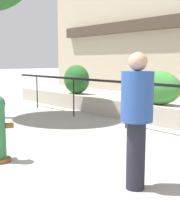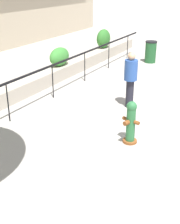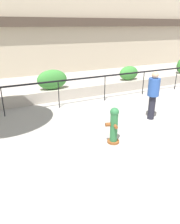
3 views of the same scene
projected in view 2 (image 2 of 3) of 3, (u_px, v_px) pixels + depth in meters
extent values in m
cube|color=#ADA393|center=(28.00, 86.00, 10.96)|extent=(18.00, 0.70, 0.50)
cube|color=black|center=(52.00, 65.00, 10.13)|extent=(15.00, 0.05, 0.06)
cylinder|color=black|center=(8.00, 102.00, 8.62)|extent=(0.04, 0.04, 1.15)
cylinder|color=black|center=(53.00, 81.00, 10.35)|extent=(0.04, 0.04, 1.15)
cylinder|color=black|center=(85.00, 67.00, 12.07)|extent=(0.04, 0.04, 1.15)
cylinder|color=black|center=(109.00, 55.00, 13.79)|extent=(0.04, 0.04, 1.15)
cylinder|color=black|center=(127.00, 47.00, 15.51)|extent=(0.04, 0.04, 1.15)
ellipsoid|color=#387F33|center=(59.00, 57.00, 12.36)|extent=(1.07, 0.58, 0.72)
ellipsoid|color=#2D6B28|center=(104.00, 39.00, 15.46)|extent=(0.94, 0.60, 0.92)
cylinder|color=brown|center=(130.00, 141.00, 7.72)|extent=(0.43, 0.43, 0.06)
cylinder|color=#286638|center=(131.00, 124.00, 7.53)|extent=(0.27, 0.27, 0.85)
sphere|color=#286638|center=(132.00, 107.00, 7.35)|extent=(0.25, 0.25, 0.25)
cylinder|color=brown|center=(126.00, 123.00, 7.38)|extent=(0.16, 0.15, 0.11)
cylinder|color=brown|center=(125.00, 119.00, 7.60)|extent=(0.12, 0.15, 0.09)
cylinder|color=brown|center=(137.00, 123.00, 7.38)|extent=(0.12, 0.15, 0.09)
cylinder|color=black|center=(130.00, 94.00, 9.67)|extent=(0.29, 0.29, 0.88)
cylinder|color=#26478C|center=(131.00, 70.00, 9.37)|extent=(0.49, 0.49, 0.62)
sphere|color=tan|center=(132.00, 56.00, 9.20)|extent=(0.23, 0.23, 0.23)
cylinder|color=#1E5128|center=(151.00, 52.00, 14.79)|extent=(0.52, 0.52, 0.95)
cylinder|color=black|center=(151.00, 42.00, 14.59)|extent=(0.55, 0.55, 0.06)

